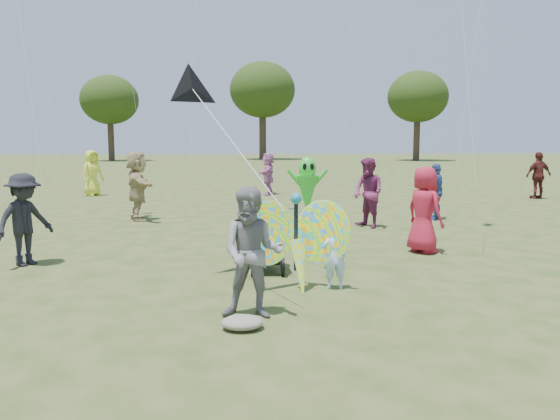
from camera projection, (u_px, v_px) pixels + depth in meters
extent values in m
plane|color=#51592B|center=(305.00, 312.00, 6.85)|extent=(160.00, 160.00, 0.00)
imported|color=#B4D9FF|center=(335.00, 256.00, 7.86)|extent=(0.35, 0.24, 0.95)
imported|color=gray|center=(252.00, 253.00, 6.55)|extent=(0.87, 0.73, 1.59)
ellipsoid|color=gray|center=(242.00, 322.00, 6.21)|extent=(0.49, 0.40, 0.15)
imported|color=#B01C32|center=(424.00, 210.00, 10.37)|extent=(0.84, 0.96, 1.65)
imported|color=black|center=(24.00, 220.00, 9.31)|extent=(1.07, 1.18, 1.59)
imported|color=#375699|center=(436.00, 192.00, 14.75)|extent=(0.84, 0.93, 1.52)
imported|color=tan|center=(137.00, 186.00, 14.58)|extent=(1.06, 1.81, 1.86)
imported|color=#7A2857|center=(368.00, 193.00, 13.37)|extent=(0.96, 1.04, 1.72)
imported|color=#DEEA37|center=(92.00, 173.00, 21.11)|extent=(1.00, 1.02, 1.77)
imported|color=#531F1B|center=(539.00, 175.00, 20.00)|extent=(1.07, 0.58, 1.72)
imported|color=#C26FB0|center=(268.00, 174.00, 21.60)|extent=(0.81, 1.61, 1.66)
cube|color=black|center=(266.00, 238.00, 8.92)|extent=(0.47, 0.86, 0.71)
cube|color=black|center=(266.00, 258.00, 8.96)|extent=(0.42, 0.69, 0.10)
ellipsoid|color=black|center=(265.00, 216.00, 9.12)|extent=(0.51, 0.45, 0.33)
cylinder|color=black|center=(252.00, 267.00, 8.60)|extent=(0.05, 0.30, 0.30)
cylinder|color=black|center=(283.00, 267.00, 8.64)|extent=(0.05, 0.30, 0.30)
cylinder|color=black|center=(265.00, 259.00, 9.42)|extent=(0.05, 0.22, 0.22)
cylinder|color=black|center=(268.00, 216.00, 8.39)|extent=(0.44, 0.03, 0.03)
cube|color=#A0894D|center=(266.00, 214.00, 8.82)|extent=(0.34, 0.28, 0.26)
ellipsoid|color=#FF5328|center=(270.00, 234.00, 7.78)|extent=(0.98, 0.71, 1.24)
ellipsoid|color=#FF5328|center=(322.00, 233.00, 7.84)|extent=(0.98, 0.71, 1.24)
cylinder|color=black|center=(296.00, 236.00, 7.84)|extent=(0.06, 0.06, 1.00)
cone|color=#FF5328|center=(301.00, 271.00, 7.73)|extent=(0.36, 0.49, 0.93)
sphere|color=teal|center=(296.00, 199.00, 7.75)|extent=(0.16, 0.16, 0.16)
cone|color=black|center=(192.00, 89.00, 8.23)|extent=(0.89, 0.62, 0.81)
cylinder|color=silver|center=(233.00, 143.00, 7.42)|extent=(1.26, 1.96, 1.65)
cone|color=green|center=(307.00, 194.00, 13.57)|extent=(0.56, 0.56, 0.95)
ellipsoid|color=green|center=(307.00, 168.00, 13.49)|extent=(0.44, 0.39, 0.57)
ellipsoid|color=black|center=(305.00, 167.00, 13.29)|extent=(0.10, 0.05, 0.17)
ellipsoid|color=black|center=(312.00, 167.00, 13.31)|extent=(0.10, 0.05, 0.17)
cylinder|color=green|center=(295.00, 178.00, 13.49)|extent=(0.43, 0.10, 0.49)
cylinder|color=green|center=(319.00, 178.00, 13.54)|extent=(0.43, 0.10, 0.49)
cylinder|color=silver|center=(320.00, 219.00, 13.47)|extent=(0.61, 0.41, 0.41)
cylinder|color=#3A2D21|center=(111.00, 143.00, 56.96)|extent=(0.63, 0.63, 3.78)
ellipsoid|color=#2B4214|center=(110.00, 100.00, 56.40)|extent=(5.94, 5.94, 5.05)
cylinder|color=#3A2D21|center=(263.00, 139.00, 61.10)|extent=(0.77, 0.77, 4.62)
ellipsoid|color=#2B4214|center=(262.00, 90.00, 60.42)|extent=(7.26, 7.26, 6.17)
cylinder|color=#3A2D21|center=(416.00, 142.00, 57.43)|extent=(0.66, 0.67, 3.99)
ellipsoid|color=#2B4214|center=(418.00, 97.00, 56.84)|extent=(6.27, 6.27, 5.33)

